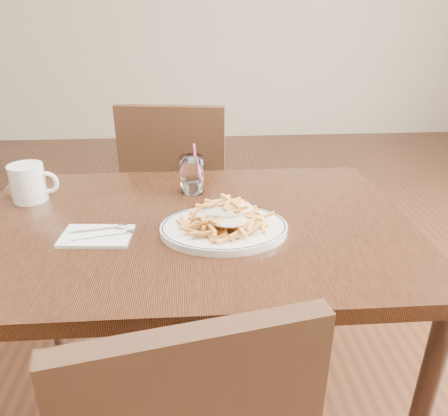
{
  "coord_description": "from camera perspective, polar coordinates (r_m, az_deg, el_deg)",
  "views": [
    {
      "loc": [
        0.02,
        -1.07,
        1.29
      ],
      "look_at": [
        0.09,
        -0.07,
        0.82
      ],
      "focal_mm": 35.0,
      "sensor_mm": 36.0,
      "label": 1
    }
  ],
  "objects": [
    {
      "name": "water_glass",
      "position": [
        1.37,
        -4.21,
        4.1
      ],
      "size": [
        0.07,
        0.07,
        0.16
      ],
      "color": "white",
      "rests_on": "table"
    },
    {
      "name": "coffee_mug",
      "position": [
        1.43,
        -24.12,
        3.03
      ],
      "size": [
        0.14,
        0.1,
        0.11
      ],
      "color": "white",
      "rests_on": "table"
    },
    {
      "name": "napkin",
      "position": [
        1.16,
        -16.31,
        -3.53
      ],
      "size": [
        0.18,
        0.13,
        0.01
      ],
      "primitive_type": "cube",
      "rotation": [
        0.0,
        0.0,
        -0.08
      ],
      "color": "white",
      "rests_on": "table"
    },
    {
      "name": "floor",
      "position": [
        1.67,
        -3.46,
        -25.35
      ],
      "size": [
        7.0,
        7.0,
        0.0
      ],
      "primitive_type": "plane",
      "color": "black",
      "rests_on": "ground"
    },
    {
      "name": "chair_far",
      "position": [
        1.96,
        -6.02,
        2.12
      ],
      "size": [
        0.49,
        0.49,
        0.93
      ],
      "color": "#331D11",
      "rests_on": "ground"
    },
    {
      "name": "cutlery",
      "position": [
        1.16,
        -16.32,
        -3.1
      ],
      "size": [
        0.17,
        0.09,
        0.01
      ],
      "color": "silver",
      "rests_on": "napkin"
    },
    {
      "name": "fries_plate",
      "position": [
        1.13,
        0.0,
        -2.68
      ],
      "size": [
        0.39,
        0.36,
        0.02
      ],
      "color": "white",
      "rests_on": "table"
    },
    {
      "name": "loaded_fries",
      "position": [
        1.11,
        0.0,
        -0.68
      ],
      "size": [
        0.25,
        0.23,
        0.06
      ],
      "color": "#EC9F48",
      "rests_on": "fries_plate"
    },
    {
      "name": "table",
      "position": [
        1.23,
        -4.26,
        -5.05
      ],
      "size": [
        1.2,
        0.8,
        0.75
      ],
      "color": "black",
      "rests_on": "ground"
    }
  ]
}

